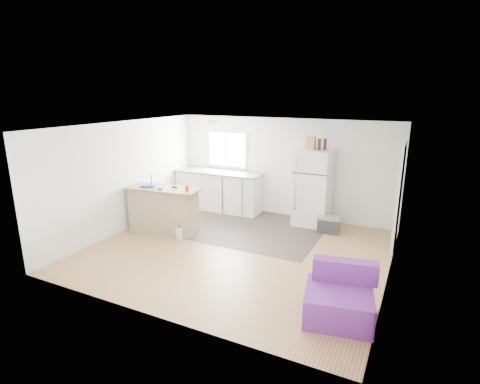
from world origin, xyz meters
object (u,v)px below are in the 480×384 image
at_px(cleaner_jug, 179,233).
at_px(bottle_right, 325,144).
at_px(blue_tray, 148,186).
at_px(purple_seat, 339,299).
at_px(red_cup, 187,188).
at_px(peninsula, 164,209).
at_px(mop, 150,222).
at_px(cooler, 329,224).
at_px(bottle_left, 319,144).
at_px(cardboard_box, 311,143).
at_px(kitchen_cabinets, 219,190).
at_px(refrigerator, 313,188).

height_order(cleaner_jug, bottle_right, bottle_right).
bearing_deg(blue_tray, purple_seat, -18.77).
bearing_deg(purple_seat, cleaner_jug, 148.10).
distance_m(purple_seat, red_cup, 3.94).
bearing_deg(red_cup, bottle_right, 38.96).
distance_m(peninsula, mop, 0.42).
distance_m(red_cup, bottle_right, 3.15).
relative_size(peninsula, cleaner_jug, 5.64).
height_order(cooler, red_cup, red_cup).
bearing_deg(mop, purple_seat, -43.07).
distance_m(purple_seat, bottle_left, 3.99).
bearing_deg(red_cup, blue_tray, -177.22).
bearing_deg(cardboard_box, blue_tray, -148.15).
relative_size(kitchen_cabinets, bottle_left, 9.23).
height_order(peninsula, bottle_right, bottle_right).
height_order(red_cup, bottle_left, bottle_left).
bearing_deg(cleaner_jug, refrigerator, 23.11).
bearing_deg(bottle_right, cleaner_jug, -139.13).
bearing_deg(purple_seat, cooler, 94.70).
bearing_deg(purple_seat, bottle_right, 97.27).
bearing_deg(refrigerator, bottle_left, -35.85).
bearing_deg(kitchen_cabinets, red_cup, -82.29).
bearing_deg(cleaner_jug, blue_tray, 149.22).
relative_size(cardboard_box, bottle_right, 1.20).
xyz_separation_m(mop, red_cup, (0.91, 0.17, 0.83)).
bearing_deg(bottle_right, blue_tray, -149.60).
xyz_separation_m(kitchen_cabinets, cleaner_jug, (0.25, -2.16, -0.39)).
xyz_separation_m(cleaner_jug, blue_tray, (-0.89, 0.16, 0.89)).
height_order(refrigerator, mop, refrigerator).
relative_size(purple_seat, cleaner_jug, 3.48).
height_order(cooler, cardboard_box, cardboard_box).
height_order(bottle_left, bottle_right, same).
xyz_separation_m(kitchen_cabinets, bottle_left, (2.59, -0.11, 1.37)).
distance_m(kitchen_cabinets, purple_seat, 5.24).
xyz_separation_m(cleaner_jug, red_cup, (0.09, 0.21, 0.93)).
distance_m(cooler, bottle_right, 1.75).
bearing_deg(blue_tray, bottle_left, 30.26).
distance_m(kitchen_cabinets, blue_tray, 2.15).
bearing_deg(bottle_left, kitchen_cabinets, 177.57).
relative_size(kitchen_cabinets, red_cup, 19.23).
height_order(cooler, blue_tray, blue_tray).
distance_m(blue_tray, cardboard_box, 3.69).
bearing_deg(cooler, bottle_left, 138.09).
relative_size(mop, bottle_left, 5.26).
distance_m(purple_seat, cardboard_box, 4.07).
height_order(cooler, purple_seat, purple_seat).
height_order(kitchen_cabinets, red_cup, kitchen_cabinets).
distance_m(kitchen_cabinets, red_cup, 2.05).
distance_m(cooler, red_cup, 3.18).
relative_size(kitchen_cabinets, purple_seat, 2.24).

